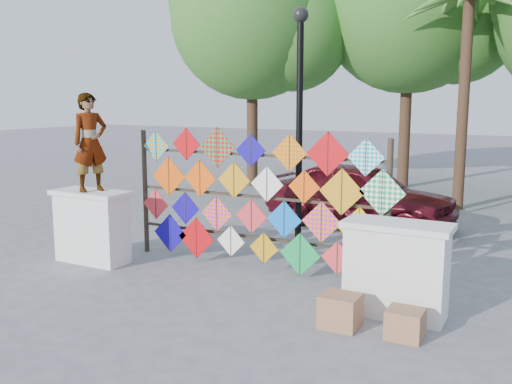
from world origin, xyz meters
TOP-DOWN VIEW (x-y plane):
  - ground at (0.00, 0.00)m, footprint 80.00×80.00m
  - parapet_left at (-2.70, -0.20)m, footprint 1.40×0.65m
  - parapet_right at (2.70, -0.20)m, footprint 1.40×0.65m
  - kite_rack at (0.10, 0.73)m, footprint 4.93×0.24m
  - tree_west at (-4.40, 9.03)m, footprint 5.85×5.20m
  - tree_mid at (0.11, 11.03)m, footprint 6.30×5.60m
  - palm_tree at (2.20, 8.00)m, footprint 3.62×3.62m
  - vendor_woman at (-2.65, -0.20)m, footprint 0.60×0.72m
  - sedan at (0.56, 4.82)m, footprint 4.46×2.20m
  - lamppost at (0.30, 2.00)m, footprint 0.28×0.28m
  - cardboard_box_near at (2.19, -0.90)m, footprint 0.48×0.43m
  - cardboard_box_far at (3.00, -0.85)m, footprint 0.43×0.40m

SIDE VIEW (x-z plane):
  - ground at x=0.00m, z-range 0.00..0.00m
  - cardboard_box_far at x=3.00m, z-range 0.00..0.36m
  - cardboard_box_near at x=2.19m, z-range 0.00..0.43m
  - parapet_left at x=-2.70m, z-range 0.01..1.29m
  - parapet_right at x=2.70m, z-range 0.01..1.29m
  - sedan at x=0.56m, z-range 0.00..1.46m
  - kite_rack at x=0.10m, z-range 0.01..2.42m
  - vendor_woman at x=-2.65m, z-range 1.28..2.97m
  - lamppost at x=0.30m, z-range 0.46..4.92m
  - palm_tree at x=2.20m, z-range 2.04..7.87m
  - tree_west at x=-4.40m, z-range 1.38..9.39m
  - tree_mid at x=0.11m, z-range 1.47..10.08m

